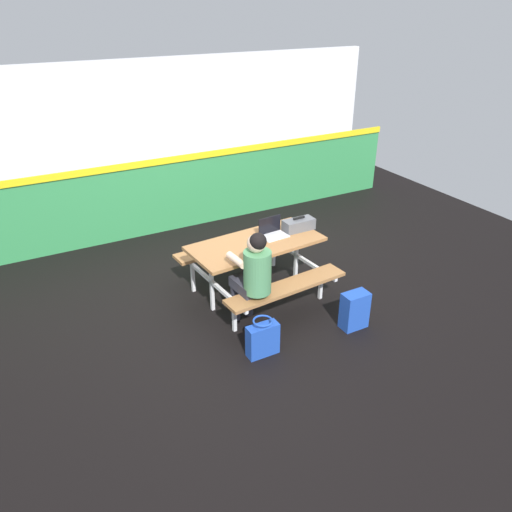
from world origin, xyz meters
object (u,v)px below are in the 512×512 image
Objects in this scene: toolbox_grey at (299,225)px; laptop_silver at (273,232)px; student_nearer at (253,273)px; tote_bag_bright at (263,339)px; backpack_dark at (354,310)px; picnic_table_main at (256,254)px.

laptop_silver is at bearing 178.93° from toolbox_grey.
tote_bag_bright is at bearing -107.33° from student_nearer.
backpack_dark is 1.02× the size of tote_bag_bright.
student_nearer is 0.90m from laptop_silver.
laptop_silver is 1.49m from tote_bag_bright.
student_nearer is at bearing -120.87° from picnic_table_main.
picnic_table_main is 0.70m from student_nearer.
student_nearer reaches higher than picnic_table_main.
tote_bag_bright is (-0.50, -1.07, -0.38)m from picnic_table_main.
toolbox_grey reaches higher than tote_bag_bright.
student_nearer is 3.58× the size of laptop_silver.
student_nearer reaches higher than toolbox_grey.
student_nearer is (-0.35, -0.59, 0.14)m from picnic_table_main.
backpack_dark is at bearing -60.16° from picnic_table_main.
student_nearer is 3.02× the size of toolbox_grey.
picnic_table_main is 0.35m from laptop_silver.
laptop_silver is at bearing 107.84° from backpack_dark.
laptop_silver is 0.77× the size of backpack_dark.
laptop_silver reaches higher than tote_bag_bright.
toolbox_grey is (0.64, 0.05, 0.24)m from picnic_table_main.
backpack_dark is at bearing -28.34° from student_nearer.
toolbox_grey is (0.37, -0.01, 0.02)m from laptop_silver.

